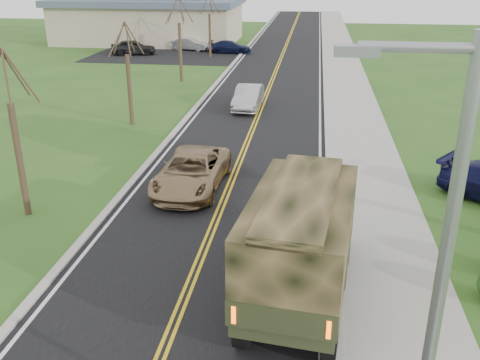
# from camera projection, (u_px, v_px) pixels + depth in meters

# --- Properties ---
(road) EXTENTS (8.00, 120.00, 0.01)m
(road) POSITION_uv_depth(u_px,v_px,m) (276.00, 70.00, 46.46)
(road) COLOR black
(road) RESTS_ON ground
(curb_right) EXTENTS (0.30, 120.00, 0.12)m
(curb_right) POSITION_uv_depth(u_px,v_px,m) (325.00, 70.00, 45.92)
(curb_right) COLOR #9E998E
(curb_right) RESTS_ON ground
(sidewalk_right) EXTENTS (3.20, 120.00, 0.10)m
(sidewalk_right) POSITION_uv_depth(u_px,v_px,m) (345.00, 71.00, 45.70)
(sidewalk_right) COLOR #9E998E
(sidewalk_right) RESTS_ON ground
(curb_left) EXTENTS (0.30, 120.00, 0.10)m
(curb_left) POSITION_uv_depth(u_px,v_px,m) (229.00, 68.00, 46.97)
(curb_left) COLOR #9E998E
(curb_left) RESTS_ON ground
(street_light) EXTENTS (1.65, 0.22, 8.00)m
(street_light) POSITION_uv_depth(u_px,v_px,m) (429.00, 309.00, 7.03)
(street_light) COLOR gray
(street_light) RESTS_ON ground
(bare_tree_a) EXTENTS (1.93, 2.26, 6.08)m
(bare_tree_a) POSITION_uv_depth(u_px,v_px,m) (17.00, 147.00, 18.85)
(bare_tree_a) COLOR #38281C
(bare_tree_a) RESTS_ON ground
(bare_tree_b) EXTENTS (1.83, 2.14, 5.73)m
(bare_tree_b) POSITION_uv_depth(u_px,v_px,m) (129.00, 81.00, 29.91)
(bare_tree_b) COLOR #38281C
(bare_tree_b) RESTS_ON ground
(bare_tree_c) EXTENTS (2.04, 2.39, 6.42)m
(bare_tree_c) POSITION_uv_depth(u_px,v_px,m) (180.00, 45.00, 40.80)
(bare_tree_c) COLOR #38281C
(bare_tree_c) RESTS_ON ground
(bare_tree_d) EXTENTS (1.88, 2.20, 5.91)m
(bare_tree_d) POSITION_uv_depth(u_px,v_px,m) (210.00, 30.00, 51.89)
(bare_tree_d) COLOR #38281C
(bare_tree_d) RESTS_ON ground
(commercial_building) EXTENTS (25.50, 21.50, 5.65)m
(commercial_building) POSITION_uv_depth(u_px,v_px,m) (150.00, 18.00, 62.13)
(commercial_building) COLOR tan
(commercial_building) RESTS_ON ground
(military_truck) EXTENTS (3.18, 7.17, 3.47)m
(military_truck) POSITION_uv_depth(u_px,v_px,m) (303.00, 233.00, 14.19)
(military_truck) COLOR black
(military_truck) RESTS_ON ground
(suv_champagne) EXTENTS (2.65, 5.44, 1.49)m
(suv_champagne) POSITION_uv_depth(u_px,v_px,m) (192.00, 171.00, 21.82)
(suv_champagne) COLOR #987956
(suv_champagne) RESTS_ON ground
(sedan_silver) EXTENTS (1.63, 4.43, 1.45)m
(sedan_silver) POSITION_uv_depth(u_px,v_px,m) (248.00, 97.00, 33.85)
(sedan_silver) COLOR #ABAAAF
(sedan_silver) RESTS_ON ground
(lot_car_dark) EXTENTS (4.69, 2.75, 1.50)m
(lot_car_dark) POSITION_uv_depth(u_px,v_px,m) (133.00, 47.00, 53.67)
(lot_car_dark) COLOR black
(lot_car_dark) RESTS_ON ground
(lot_car_silver) EXTENTS (4.25, 2.31, 1.33)m
(lot_car_silver) POSITION_uv_depth(u_px,v_px,m) (191.00, 44.00, 56.49)
(lot_car_silver) COLOR #AEADB2
(lot_car_silver) RESTS_ON ground
(lot_car_navy) EXTENTS (4.31, 1.76, 1.25)m
(lot_car_navy) POSITION_uv_depth(u_px,v_px,m) (230.00, 47.00, 54.72)
(lot_car_navy) COLOR black
(lot_car_navy) RESTS_ON ground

